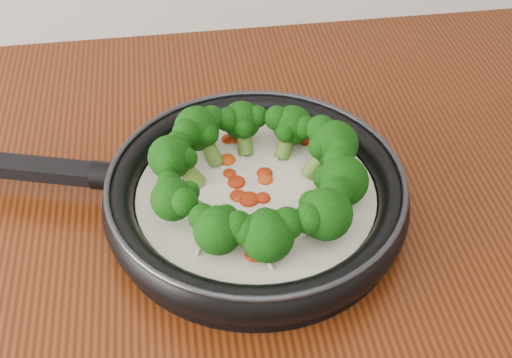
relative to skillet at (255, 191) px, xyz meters
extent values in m
cylinder|color=black|center=(0.00, 0.00, -0.03)|extent=(0.37, 0.37, 0.01)
torus|color=black|center=(0.00, 0.00, -0.01)|extent=(0.39, 0.39, 0.03)
torus|color=#2D2D33|center=(0.00, 0.00, 0.02)|extent=(0.37, 0.37, 0.01)
cube|color=black|center=(-0.23, 0.07, 0.00)|extent=(0.18, 0.08, 0.02)
cylinder|color=black|center=(-0.15, 0.05, 0.00)|extent=(0.04, 0.04, 0.03)
cylinder|color=silver|center=(0.00, 0.00, -0.01)|extent=(0.30, 0.30, 0.02)
ellipsoid|color=#A42307|center=(0.09, 0.00, 0.00)|extent=(0.02, 0.02, 0.01)
ellipsoid|color=#A42307|center=(0.08, 0.04, 0.00)|extent=(0.03, 0.03, 0.01)
ellipsoid|color=#C63C0C|center=(-0.01, 0.09, 0.00)|extent=(0.02, 0.02, 0.01)
ellipsoid|color=#A42307|center=(0.07, 0.07, 0.00)|extent=(0.02, 0.02, 0.01)
ellipsoid|color=#A42307|center=(-0.02, 0.09, 0.00)|extent=(0.02, 0.02, 0.01)
ellipsoid|color=#C63C0C|center=(-0.02, 0.05, 0.00)|extent=(0.02, 0.02, 0.01)
ellipsoid|color=#A42307|center=(0.08, 0.03, 0.00)|extent=(0.02, 0.02, 0.01)
ellipsoid|color=#A42307|center=(-0.01, -0.08, 0.00)|extent=(0.03, 0.03, 0.01)
ellipsoid|color=#C63C0C|center=(0.08, 0.00, 0.00)|extent=(0.03, 0.03, 0.01)
ellipsoid|color=#A42307|center=(-0.02, 0.02, 0.00)|extent=(0.03, 0.03, 0.01)
ellipsoid|color=#A42307|center=(0.01, -0.01, 0.00)|extent=(0.02, 0.02, 0.01)
ellipsoid|color=#C63C0C|center=(0.06, -0.03, 0.00)|extent=(0.03, 0.03, 0.01)
ellipsoid|color=#A42307|center=(0.01, 0.03, 0.00)|extent=(0.02, 0.02, 0.01)
ellipsoid|color=#A42307|center=(-0.05, -0.05, 0.00)|extent=(0.02, 0.02, 0.01)
ellipsoid|color=#C63C0C|center=(-0.02, -0.01, 0.00)|extent=(0.02, 0.02, 0.01)
ellipsoid|color=#A42307|center=(-0.02, 0.03, 0.00)|extent=(0.02, 0.02, 0.01)
ellipsoid|color=#A42307|center=(-0.02, 0.00, 0.00)|extent=(0.02, 0.02, 0.01)
ellipsoid|color=#C63C0C|center=(0.01, 0.02, 0.00)|extent=(0.02, 0.02, 0.01)
ellipsoid|color=#A42307|center=(0.00, -0.05, 0.00)|extent=(0.03, 0.03, 0.01)
ellipsoid|color=#A42307|center=(-0.01, -0.01, 0.00)|extent=(0.03, 0.03, 0.01)
ellipsoid|color=white|center=(0.04, -0.04, 0.00)|extent=(0.01, 0.01, 0.00)
ellipsoid|color=white|center=(-0.06, -0.07, 0.00)|extent=(0.01, 0.01, 0.00)
ellipsoid|color=white|center=(-0.02, 0.04, 0.00)|extent=(0.01, 0.01, 0.00)
ellipsoid|color=white|center=(-0.03, -0.02, 0.00)|extent=(0.01, 0.01, 0.00)
ellipsoid|color=white|center=(0.01, -0.07, 0.00)|extent=(0.01, 0.01, 0.00)
ellipsoid|color=white|center=(0.00, -0.10, 0.00)|extent=(0.01, 0.01, 0.00)
ellipsoid|color=white|center=(0.04, -0.07, 0.00)|extent=(0.01, 0.01, 0.00)
ellipsoid|color=white|center=(-0.02, 0.01, 0.00)|extent=(0.01, 0.01, 0.00)
ellipsoid|color=white|center=(-0.01, 0.03, 0.00)|extent=(0.01, 0.01, 0.00)
ellipsoid|color=white|center=(-0.01, 0.06, 0.00)|extent=(0.00, 0.01, 0.00)
ellipsoid|color=white|center=(0.03, 0.05, 0.00)|extent=(0.01, 0.01, 0.00)
ellipsoid|color=white|center=(-0.01, 0.02, 0.00)|extent=(0.00, 0.01, 0.00)
ellipsoid|color=white|center=(0.09, -0.05, 0.00)|extent=(0.01, 0.01, 0.00)
ellipsoid|color=white|center=(0.01, -0.01, 0.00)|extent=(0.01, 0.01, 0.00)
ellipsoid|color=white|center=(0.04, 0.10, 0.00)|extent=(0.01, 0.01, 0.00)
ellipsoid|color=white|center=(0.02, -0.07, 0.00)|extent=(0.01, 0.01, 0.00)
ellipsoid|color=white|center=(-0.03, -0.05, 0.00)|extent=(0.01, 0.01, 0.00)
ellipsoid|color=white|center=(-0.05, 0.08, 0.00)|extent=(0.01, 0.00, 0.00)
ellipsoid|color=white|center=(0.01, -0.02, 0.00)|extent=(0.01, 0.01, 0.00)
ellipsoid|color=white|center=(-0.03, 0.04, 0.00)|extent=(0.00, 0.01, 0.00)
cylinder|color=olive|center=(0.07, -0.02, 0.01)|extent=(0.03, 0.02, 0.03)
sphere|color=black|center=(0.08, -0.02, 0.03)|extent=(0.06, 0.06, 0.05)
sphere|color=black|center=(0.08, 0.00, 0.03)|extent=(0.04, 0.04, 0.03)
sphere|color=black|center=(0.07, -0.04, 0.03)|extent=(0.04, 0.04, 0.03)
sphere|color=black|center=(0.07, -0.02, 0.03)|extent=(0.03, 0.03, 0.03)
cylinder|color=olive|center=(0.07, 0.02, 0.01)|extent=(0.04, 0.03, 0.04)
sphere|color=black|center=(0.09, 0.03, 0.03)|extent=(0.06, 0.06, 0.05)
sphere|color=black|center=(0.08, 0.04, 0.04)|extent=(0.04, 0.04, 0.03)
sphere|color=black|center=(0.09, 0.01, 0.04)|extent=(0.04, 0.04, 0.03)
sphere|color=black|center=(0.07, 0.02, 0.03)|extent=(0.03, 0.03, 0.02)
cylinder|color=olive|center=(0.04, 0.06, 0.01)|extent=(0.03, 0.03, 0.03)
sphere|color=black|center=(0.05, 0.07, 0.03)|extent=(0.05, 0.05, 0.04)
sphere|color=black|center=(0.03, 0.07, 0.03)|extent=(0.03, 0.03, 0.03)
sphere|color=black|center=(0.06, 0.06, 0.03)|extent=(0.03, 0.03, 0.03)
sphere|color=black|center=(0.04, 0.06, 0.03)|extent=(0.03, 0.03, 0.02)
cylinder|color=olive|center=(0.00, 0.07, 0.01)|extent=(0.02, 0.03, 0.03)
sphere|color=black|center=(0.00, 0.09, 0.03)|extent=(0.05, 0.05, 0.04)
sphere|color=black|center=(-0.02, 0.08, 0.03)|extent=(0.03, 0.03, 0.03)
sphere|color=black|center=(0.01, 0.08, 0.03)|extent=(0.03, 0.03, 0.02)
sphere|color=black|center=(0.00, 0.07, 0.03)|extent=(0.03, 0.03, 0.02)
cylinder|color=olive|center=(-0.04, 0.06, 0.01)|extent=(0.03, 0.04, 0.04)
sphere|color=black|center=(-0.05, 0.07, 0.03)|extent=(0.06, 0.06, 0.05)
sphere|color=black|center=(-0.06, 0.06, 0.04)|extent=(0.04, 0.04, 0.03)
sphere|color=black|center=(-0.03, 0.08, 0.04)|extent=(0.03, 0.03, 0.03)
sphere|color=black|center=(-0.04, 0.06, 0.03)|extent=(0.03, 0.03, 0.02)
cylinder|color=olive|center=(-0.06, 0.02, 0.01)|extent=(0.04, 0.03, 0.04)
sphere|color=black|center=(-0.08, 0.03, 0.03)|extent=(0.06, 0.06, 0.05)
sphere|color=black|center=(-0.08, 0.01, 0.04)|extent=(0.04, 0.04, 0.03)
sphere|color=black|center=(-0.07, 0.05, 0.03)|extent=(0.03, 0.03, 0.03)
sphere|color=black|center=(-0.07, 0.03, 0.03)|extent=(0.03, 0.03, 0.02)
cylinder|color=olive|center=(-0.06, -0.02, 0.01)|extent=(0.04, 0.03, 0.04)
sphere|color=black|center=(-0.08, -0.03, 0.03)|extent=(0.05, 0.05, 0.04)
sphere|color=black|center=(-0.07, -0.04, 0.04)|extent=(0.03, 0.03, 0.03)
sphere|color=black|center=(-0.08, -0.01, 0.04)|extent=(0.03, 0.03, 0.02)
sphere|color=black|center=(-0.07, -0.02, 0.03)|extent=(0.03, 0.03, 0.02)
cylinder|color=olive|center=(-0.04, -0.06, 0.01)|extent=(0.03, 0.04, 0.03)
sphere|color=black|center=(-0.04, -0.07, 0.03)|extent=(0.06, 0.06, 0.05)
sphere|color=black|center=(-0.03, -0.08, 0.03)|extent=(0.04, 0.04, 0.03)
sphere|color=black|center=(-0.06, -0.06, 0.03)|extent=(0.03, 0.03, 0.03)
sphere|color=black|center=(-0.04, -0.06, 0.03)|extent=(0.03, 0.03, 0.02)
cylinder|color=olive|center=(0.00, -0.07, 0.01)|extent=(0.02, 0.03, 0.03)
sphere|color=black|center=(0.00, -0.08, 0.03)|extent=(0.06, 0.06, 0.05)
sphere|color=black|center=(0.02, -0.08, 0.03)|extent=(0.04, 0.04, 0.03)
sphere|color=black|center=(-0.02, -0.08, 0.03)|extent=(0.04, 0.04, 0.03)
sphere|color=black|center=(0.00, -0.07, 0.03)|extent=(0.03, 0.03, 0.02)
cylinder|color=olive|center=(0.04, -0.06, 0.01)|extent=(0.03, 0.04, 0.04)
sphere|color=black|center=(0.06, -0.07, 0.03)|extent=(0.06, 0.06, 0.05)
sphere|color=black|center=(0.07, -0.05, 0.04)|extent=(0.04, 0.04, 0.03)
sphere|color=black|center=(0.04, -0.08, 0.04)|extent=(0.04, 0.04, 0.03)
sphere|color=black|center=(0.04, -0.06, 0.03)|extent=(0.03, 0.03, 0.02)
camera|label=1|loc=(-0.07, -0.48, 0.47)|focal=46.74mm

